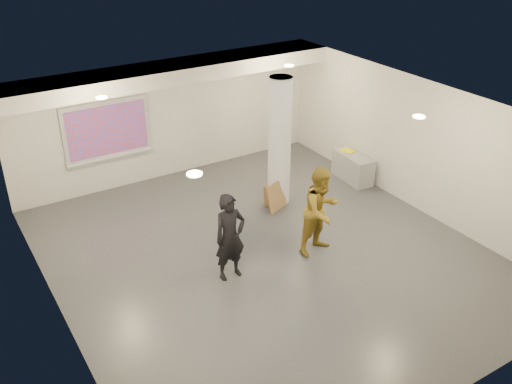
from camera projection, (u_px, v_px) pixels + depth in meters
floor at (266, 255)px, 11.49m from camera, size 8.00×9.00×0.01m
ceiling at (268, 113)px, 10.11m from camera, size 8.00×9.00×0.01m
wall_back at (169, 119)px, 14.19m from camera, size 8.00×0.01×3.00m
wall_front at (455, 322)px, 7.41m from camera, size 8.00×0.01×3.00m
wall_left at (53, 250)px, 8.92m from camera, size 0.01×9.00×3.00m
wall_right at (418, 145)px, 12.68m from camera, size 0.01×9.00×3.00m
soffit_band at (175, 72)px, 13.16m from camera, size 8.00×1.10×0.36m
downlight_nw at (102, 98)px, 10.97m from camera, size 0.22×0.22×0.02m
downlight_ne at (289, 66)px, 13.03m from camera, size 0.22×0.22×0.02m
downlight_sw at (194, 174)px, 7.96m from camera, size 0.22×0.22×0.02m
downlight_se at (419, 117)px, 10.02m from camera, size 0.22×0.22×0.02m
column at (280, 142)px, 12.86m from camera, size 0.52×0.52×3.00m
projection_screen at (107, 131)px, 13.39m from camera, size 2.10×0.13×1.42m
credenza at (353, 167)px, 14.39m from camera, size 0.59×1.22×0.69m
postit_pad at (348, 151)px, 14.41m from camera, size 0.31×0.38×0.03m
cardboard_back at (276, 196)px, 13.03m from camera, size 0.63×0.41×0.65m
cardboard_front at (273, 195)px, 13.24m from camera, size 0.47×0.27×0.49m
woman at (230, 237)px, 10.47m from camera, size 0.64×0.43×1.72m
man at (321, 211)px, 11.24m from camera, size 0.99×0.83×1.83m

